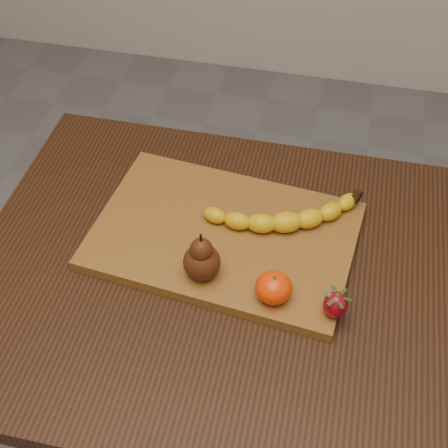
% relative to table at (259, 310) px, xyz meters
% --- Properties ---
extents(table, '(1.00, 0.70, 0.76)m').
position_rel_table_xyz_m(table, '(0.00, 0.00, 0.00)').
color(table, black).
rests_on(table, ground).
extents(cutting_board, '(0.48, 0.35, 0.02)m').
position_rel_table_xyz_m(cutting_board, '(-0.08, 0.07, 0.11)').
color(cutting_board, brown).
rests_on(cutting_board, table).
extents(banana, '(0.25, 0.14, 0.04)m').
position_rel_table_xyz_m(banana, '(0.02, 0.10, 0.14)').
color(banana, '#DEAF0A').
rests_on(banana, cutting_board).
extents(pear, '(0.07, 0.07, 0.10)m').
position_rel_table_xyz_m(pear, '(-0.09, -0.03, 0.17)').
color(pear, '#471E0B').
rests_on(pear, cutting_board).
extents(mandarin, '(0.08, 0.08, 0.05)m').
position_rel_table_xyz_m(mandarin, '(0.03, -0.05, 0.14)').
color(mandarin, '#EA3502').
rests_on(mandarin, cutting_board).
extents(strawberry, '(0.04, 0.04, 0.05)m').
position_rel_table_xyz_m(strawberry, '(0.13, -0.06, 0.14)').
color(strawberry, maroon).
rests_on(strawberry, cutting_board).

